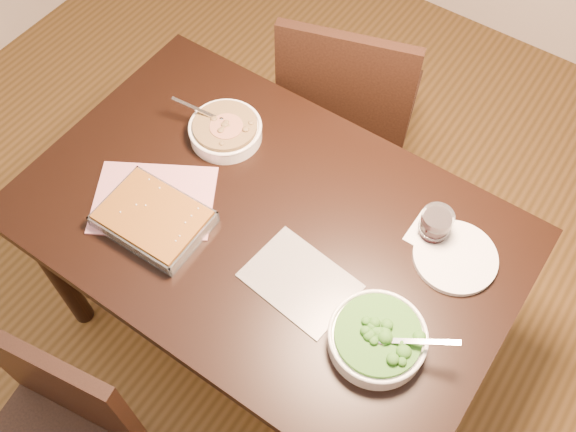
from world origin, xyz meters
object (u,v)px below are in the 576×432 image
at_px(stew_bowl, 225,130).
at_px(table, 267,239).
at_px(baking_dish, 154,219).
at_px(chair_far, 348,106).
at_px(wine_tumbler, 435,224).
at_px(dinner_plate, 455,257).
at_px(broccoli_bowl, 377,338).

bearing_deg(stew_bowl, table, -32.76).
bearing_deg(baking_dish, stew_bowl, 93.27).
bearing_deg(table, stew_bowl, 147.24).
bearing_deg(chair_far, table, 83.15).
bearing_deg(wine_tumbler, chair_far, 139.98).
height_order(baking_dish, dinner_plate, baking_dish).
bearing_deg(wine_tumbler, dinner_plate, -20.28).
distance_m(table, dinner_plate, 0.54).
relative_size(table, chair_far, 1.44).
relative_size(broccoli_bowl, dinner_plate, 1.18).
relative_size(dinner_plate, chair_far, 0.24).
xyz_separation_m(stew_bowl, wine_tumbler, (0.69, 0.05, 0.02)).
xyz_separation_m(broccoli_bowl, chair_far, (-0.56, 0.81, -0.24)).
distance_m(table, baking_dish, 0.34).
bearing_deg(dinner_plate, broccoli_bowl, -99.16).
bearing_deg(chair_far, broccoli_bowl, 107.36).
distance_m(stew_bowl, dinner_plate, 0.77).
height_order(table, dinner_plate, dinner_plate).
bearing_deg(table, dinner_plate, 21.70).
bearing_deg(baking_dish, table, 34.61).
relative_size(broccoli_bowl, wine_tumbler, 2.77).
bearing_deg(broccoli_bowl, stew_bowl, 156.17).
height_order(broccoli_bowl, baking_dish, broccoli_bowl).
relative_size(baking_dish, dinner_plate, 1.30).
bearing_deg(stew_bowl, broccoli_bowl, -23.83).
height_order(table, wine_tumbler, wine_tumbler).
bearing_deg(stew_bowl, baking_dish, -85.39).
distance_m(table, stew_bowl, 0.36).
height_order(table, stew_bowl, stew_bowl).
bearing_deg(broccoli_bowl, baking_dish, -176.07).
relative_size(broccoli_bowl, baking_dish, 0.90).
height_order(stew_bowl, broccoli_bowl, broccoli_bowl).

